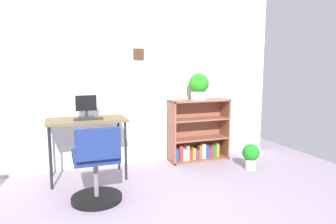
% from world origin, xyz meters
% --- Properties ---
extents(wall_back, '(5.20, 0.12, 2.49)m').
position_xyz_m(wall_back, '(0.00, 2.15, 1.25)').
color(wall_back, silver).
rests_on(wall_back, ground_plane).
extents(desk, '(0.94, 0.51, 0.75)m').
position_xyz_m(desk, '(-0.27, 1.70, 0.68)').
color(desk, brown).
rests_on(desk, ground_plane).
extents(monitor, '(0.26, 0.19, 0.28)m').
position_xyz_m(monitor, '(-0.25, 1.80, 0.88)').
color(monitor, '#262628').
rests_on(monitor, desk).
extents(keyboard, '(0.34, 0.11, 0.02)m').
position_xyz_m(keyboard, '(-0.25, 1.63, 0.76)').
color(keyboard, '#222428').
rests_on(keyboard, desk).
extents(office_chair, '(0.52, 0.55, 0.81)m').
position_xyz_m(office_chair, '(-0.26, 0.95, 0.35)').
color(office_chair, black).
rests_on(office_chair, ground_plane).
extents(bookshelf_low, '(0.89, 0.30, 0.90)m').
position_xyz_m(bookshelf_low, '(1.35, 1.96, 0.39)').
color(bookshelf_low, brown).
rests_on(bookshelf_low, ground_plane).
extents(potted_plant_on_shelf, '(0.29, 0.29, 0.38)m').
position_xyz_m(potted_plant_on_shelf, '(1.34, 1.90, 1.10)').
color(potted_plant_on_shelf, '#B7B2A8').
rests_on(potted_plant_on_shelf, bookshelf_low).
extents(potted_plant_floor, '(0.23, 0.23, 0.35)m').
position_xyz_m(potted_plant_floor, '(1.83, 1.29, 0.20)').
color(potted_plant_floor, '#B7B2A8').
rests_on(potted_plant_floor, ground_plane).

